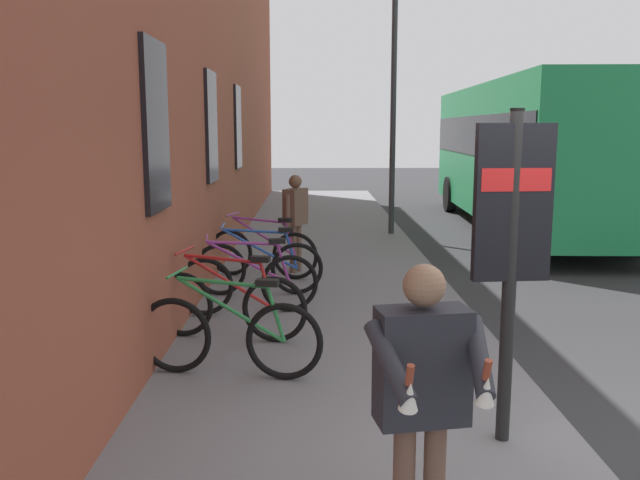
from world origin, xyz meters
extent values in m
plane|color=#2D2D30|center=(6.00, -1.00, 0.00)|extent=(60.00, 60.00, 0.00)
cube|color=slate|center=(8.00, 1.75, 0.06)|extent=(24.00, 3.50, 0.12)
cube|color=brown|center=(9.00, 3.80, 4.19)|extent=(22.00, 0.60, 8.37)
cube|color=black|center=(2.00, 3.48, 2.40)|extent=(0.90, 0.06, 1.60)
cube|color=black|center=(5.50, 3.48, 2.40)|extent=(0.90, 0.06, 1.60)
cube|color=black|center=(9.00, 3.48, 2.40)|extent=(0.90, 0.06, 1.60)
torus|color=black|center=(1.61, 3.29, 0.48)|extent=(0.19, 0.72, 0.72)
torus|color=black|center=(1.41, 2.26, 0.48)|extent=(0.19, 0.72, 0.72)
cylinder|color=#267F3F|center=(1.51, 2.75, 0.76)|extent=(0.22, 1.01, 0.58)
cylinder|color=#267F3F|center=(1.52, 2.83, 1.00)|extent=(0.19, 0.84, 0.09)
cylinder|color=#267F3F|center=(1.43, 2.33, 0.73)|extent=(0.07, 0.19, 0.51)
cube|color=black|center=(1.44, 2.41, 1.02)|extent=(0.14, 0.22, 0.06)
cylinder|color=#267F3F|center=(1.60, 3.24, 1.08)|extent=(0.48, 0.11, 0.02)
torus|color=black|center=(2.72, 3.44, 0.48)|extent=(0.21, 0.72, 0.72)
torus|color=black|center=(2.51, 2.41, 0.48)|extent=(0.21, 0.72, 0.72)
cylinder|color=#B21E1E|center=(2.61, 2.90, 0.76)|extent=(0.25, 1.00, 0.58)
cylinder|color=#B21E1E|center=(2.62, 2.97, 1.00)|extent=(0.21, 0.84, 0.09)
cylinder|color=#B21E1E|center=(2.52, 2.48, 0.73)|extent=(0.07, 0.19, 0.51)
cube|color=black|center=(2.54, 2.56, 1.02)|extent=(0.14, 0.22, 0.06)
cylinder|color=#B21E1E|center=(2.71, 3.39, 1.08)|extent=(0.47, 0.12, 0.02)
torus|color=black|center=(3.55, 3.33, 0.48)|extent=(0.17, 0.72, 0.72)
torus|color=black|center=(3.71, 2.29, 0.48)|extent=(0.17, 0.72, 0.72)
cylinder|color=#8C338C|center=(3.63, 2.79, 0.76)|extent=(0.19, 1.01, 0.58)
cylinder|color=#8C338C|center=(3.62, 2.86, 1.00)|extent=(0.17, 0.85, 0.09)
cylinder|color=#8C338C|center=(3.69, 2.37, 0.73)|extent=(0.06, 0.19, 0.51)
cube|color=black|center=(3.68, 2.44, 1.02)|extent=(0.13, 0.21, 0.06)
cylinder|color=#8C338C|center=(3.55, 3.28, 1.08)|extent=(0.48, 0.10, 0.02)
torus|color=black|center=(4.55, 3.27, 0.48)|extent=(0.09, 0.72, 0.72)
torus|color=black|center=(4.59, 2.22, 0.48)|extent=(0.09, 0.72, 0.72)
cylinder|color=#1E4CA5|center=(4.57, 2.72, 0.76)|extent=(0.07, 1.02, 0.58)
cylinder|color=#1E4CA5|center=(4.57, 2.80, 1.00)|extent=(0.07, 0.85, 0.09)
cylinder|color=#1E4CA5|center=(4.59, 2.30, 0.73)|extent=(0.04, 0.19, 0.51)
cube|color=black|center=(4.59, 2.37, 1.02)|extent=(0.11, 0.20, 0.06)
cylinder|color=#1E4CA5|center=(4.55, 3.22, 1.08)|extent=(0.48, 0.04, 0.02)
torus|color=black|center=(5.82, 3.28, 0.48)|extent=(0.26, 0.71, 0.72)
torus|color=black|center=(5.53, 2.27, 0.48)|extent=(0.26, 0.71, 0.72)
cylinder|color=#8C338C|center=(5.67, 2.75, 0.76)|extent=(0.32, 0.99, 0.58)
cylinder|color=#8C338C|center=(5.69, 2.82, 1.00)|extent=(0.27, 0.83, 0.09)
cylinder|color=#8C338C|center=(5.55, 2.34, 0.73)|extent=(0.09, 0.19, 0.51)
cube|color=black|center=(5.57, 2.41, 1.02)|extent=(0.15, 0.22, 0.06)
cylinder|color=#8C338C|center=(5.80, 3.23, 1.08)|extent=(0.47, 0.16, 0.02)
cylinder|color=black|center=(0.21, 0.61, 1.32)|extent=(0.10, 0.10, 2.40)
cube|color=black|center=(0.21, 0.61, 1.87)|extent=(0.13, 0.55, 1.10)
cube|color=red|center=(0.21, 0.61, 2.03)|extent=(0.13, 0.50, 0.16)
cube|color=#1E8C4C|center=(11.37, -3.00, 1.85)|extent=(10.59, 2.93, 3.00)
cube|color=black|center=(11.37, -3.00, 2.21)|extent=(10.39, 2.96, 0.90)
cylinder|color=black|center=(7.96, -4.06, 0.50)|extent=(1.01, 0.29, 1.00)
cylinder|color=black|center=(8.06, -1.66, 0.50)|extent=(1.01, 0.29, 1.00)
cylinder|color=black|center=(14.68, -4.34, 0.50)|extent=(1.01, 0.29, 1.00)
cylinder|color=black|center=(14.78, -1.94, 0.50)|extent=(1.01, 0.29, 1.00)
cylinder|color=brown|center=(5.99, 2.31, 0.50)|extent=(0.11, 0.11, 0.76)
cylinder|color=brown|center=(6.13, 2.24, 0.50)|extent=(0.11, 0.11, 0.76)
cube|color=brown|center=(6.06, 2.27, 1.16)|extent=(0.49, 0.40, 0.57)
sphere|color=brown|center=(6.06, 2.27, 1.56)|extent=(0.21, 0.21, 0.21)
cylinder|color=brown|center=(5.84, 2.39, 1.13)|extent=(0.09, 0.09, 0.51)
cylinder|color=brown|center=(6.28, 2.16, 1.13)|extent=(0.09, 0.09, 0.51)
cube|color=#26262D|center=(-1.20, 1.45, 1.21)|extent=(0.30, 0.49, 0.59)
sphere|color=#8C664C|center=(-1.20, 1.45, 1.62)|extent=(0.21, 0.21, 0.21)
cylinder|color=#26262D|center=(-1.34, 1.20, 1.30)|extent=(0.43, 0.11, 0.33)
cone|color=white|center=(-1.53, 1.21, 1.21)|extent=(0.14, 0.11, 0.16)
cylinder|color=brown|center=(-1.53, 1.21, 1.31)|extent=(0.07, 0.05, 0.11)
cylinder|color=#26262D|center=(-1.42, 1.64, 1.30)|extent=(0.43, 0.24, 0.33)
cone|color=white|center=(-1.59, 1.57, 1.21)|extent=(0.14, 0.11, 0.16)
cylinder|color=brown|center=(-1.59, 1.57, 1.31)|extent=(0.07, 0.05, 0.11)
cylinder|color=#333338|center=(9.98, 0.30, 2.76)|extent=(0.12, 0.12, 5.28)
camera|label=1|loc=(-4.42, 2.00, 2.39)|focal=37.71mm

